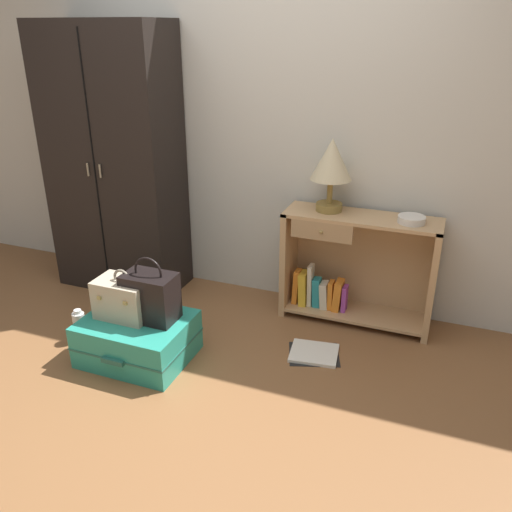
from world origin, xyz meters
TOP-DOWN VIEW (x-y plane):
  - ground_plane at (0.00, 0.00)m, footprint 9.00×9.00m
  - back_wall at (0.00, 1.50)m, footprint 6.40×0.10m
  - wardrobe at (-1.06, 1.20)m, footprint 0.93×0.47m
  - bookshelf at (0.68, 1.28)m, footprint 0.99×0.32m
  - table_lamp at (0.50, 1.29)m, footprint 0.26×0.26m
  - bowl at (1.02, 1.25)m, footprint 0.17×0.17m
  - suitcase_large at (-0.40, 0.34)m, footprint 0.63×0.51m
  - train_case at (-0.48, 0.36)m, footprint 0.32×0.22m
  - handbag at (-0.31, 0.39)m, footprint 0.30×0.19m
  - bottle at (-0.85, 0.37)m, footprint 0.08×0.08m
  - open_book_on_floor at (0.58, 0.75)m, footprint 0.37×0.34m

SIDE VIEW (x-z plane):
  - ground_plane at x=0.00m, z-range 0.00..0.00m
  - open_book_on_floor at x=0.58m, z-range 0.00..0.02m
  - bottle at x=-0.85m, z-range -0.01..0.22m
  - suitcase_large at x=-0.40m, z-range 0.00..0.26m
  - bookshelf at x=0.68m, z-range -0.01..0.74m
  - train_case at x=-0.48m, z-range 0.23..0.53m
  - handbag at x=-0.31m, z-range 0.21..0.61m
  - bowl at x=1.02m, z-range 0.75..0.79m
  - wardrobe at x=-1.06m, z-range 0.00..1.89m
  - table_lamp at x=0.50m, z-range 0.83..1.29m
  - back_wall at x=0.00m, z-range 0.00..2.60m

